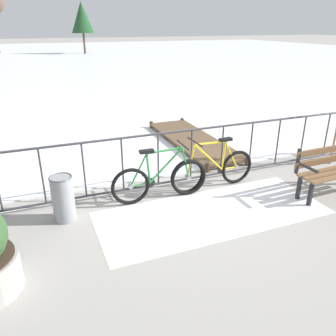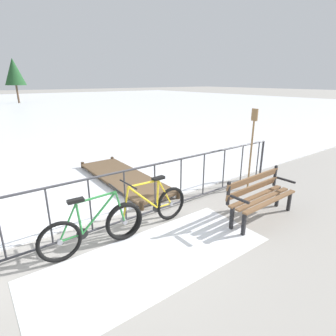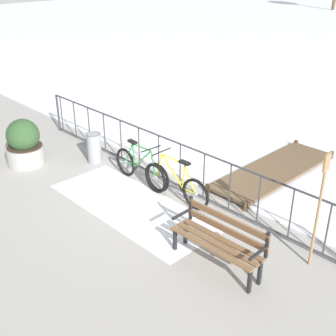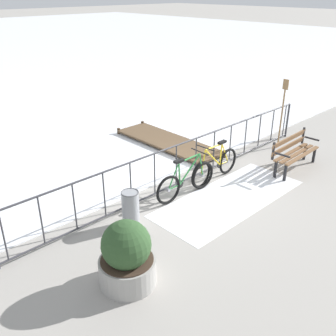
% 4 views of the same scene
% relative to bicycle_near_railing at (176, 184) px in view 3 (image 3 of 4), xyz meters
% --- Properties ---
extents(ground_plane, '(160.00, 160.00, 0.00)m').
position_rel_bicycle_near_railing_xyz_m(ground_plane, '(-0.60, 0.39, -0.37)').
color(ground_plane, '#9E9991').
extents(snow_patch, '(3.74, 1.50, 0.01)m').
position_rel_bicycle_near_railing_xyz_m(snow_patch, '(-0.44, -0.81, -0.36)').
color(snow_patch, white).
rests_on(snow_patch, ground).
extents(railing_fence, '(9.06, 0.06, 1.07)m').
position_rel_bicycle_near_railing_xyz_m(railing_fence, '(-0.60, 0.39, 0.19)').
color(railing_fence, '#38383D').
rests_on(railing_fence, ground).
extents(bicycle_near_railing, '(1.71, 0.52, 0.97)m').
position_rel_bicycle_near_railing_xyz_m(bicycle_near_railing, '(0.00, 0.00, 0.00)').
color(bicycle_near_railing, black).
rests_on(bicycle_near_railing, ground).
extents(bicycle_second, '(1.71, 0.52, 0.97)m').
position_rel_bicycle_near_railing_xyz_m(bicycle_second, '(-1.06, -0.06, 0.00)').
color(bicycle_second, black).
rests_on(bicycle_second, ground).
extents(park_bench, '(1.61, 0.52, 0.89)m').
position_rel_bicycle_near_railing_xyz_m(park_bench, '(1.94, -0.95, 0.14)').
color(park_bench, brown).
rests_on(park_bench, ground).
extents(planter_with_shrub, '(0.90, 0.90, 1.12)m').
position_rel_bicycle_near_railing_xyz_m(planter_with_shrub, '(-3.74, -1.36, 0.14)').
color(planter_with_shrub, '#9E9B96').
rests_on(planter_with_shrub, ground).
extents(trash_bin, '(0.35, 0.35, 0.73)m').
position_rel_bicycle_near_railing_xyz_m(trash_bin, '(-2.67, -0.11, 0.00)').
color(trash_bin, gray).
rests_on(trash_bin, ground).
extents(oar_upright, '(0.04, 0.16, 1.98)m').
position_rel_bicycle_near_railing_xyz_m(oar_upright, '(2.99, 0.09, 0.77)').
color(oar_upright, '#937047').
rests_on(oar_upright, ground).
extents(wooden_dock, '(1.10, 3.58, 0.20)m').
position_rel_bicycle_near_railing_xyz_m(wooden_dock, '(0.75, 2.43, -0.25)').
color(wooden_dock, brown).
rests_on(wooden_dock, ground).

